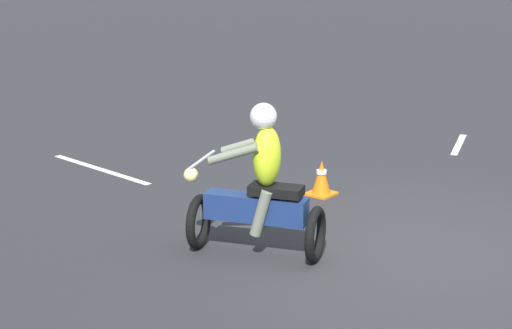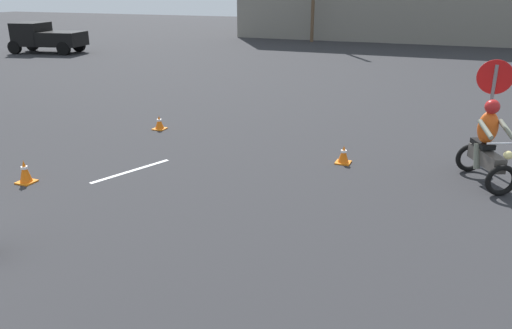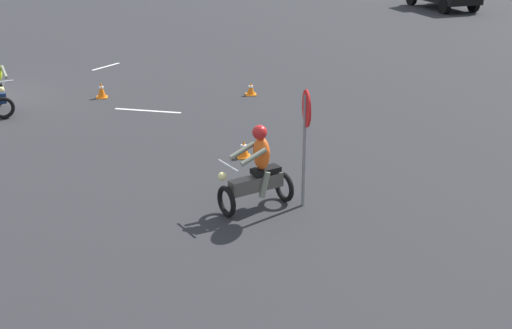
% 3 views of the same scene
% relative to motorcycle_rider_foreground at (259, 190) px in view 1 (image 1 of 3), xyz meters
% --- Properties ---
extents(ground_plane, '(120.00, 120.00, 0.00)m').
position_rel_motorcycle_rider_foreground_xyz_m(ground_plane, '(-1.29, -1.13, -0.73)').
color(ground_plane, '#28282B').
extents(motorcycle_rider_foreground, '(1.55, 1.07, 1.66)m').
position_rel_motorcycle_rider_foreground_xyz_m(motorcycle_rider_foreground, '(0.00, 0.00, 0.00)').
color(motorcycle_rider_foreground, black).
rests_on(motorcycle_rider_foreground, ground).
extents(traffic_cone_far_right, '(0.32, 0.32, 0.45)m').
position_rel_motorcycle_rider_foreground_xyz_m(traffic_cone_far_right, '(0.68, -2.13, -0.51)').
color(traffic_cone_far_right, orange).
rests_on(traffic_cone_far_right, ground).
extents(lane_stripe_e, '(2.03, 0.28, 0.01)m').
position_rel_motorcycle_rider_foreground_xyz_m(lane_stripe_e, '(3.71, -1.18, -0.72)').
color(lane_stripe_e, silver).
rests_on(lane_stripe_e, ground).
extents(lane_stripe_s, '(0.54, 1.20, 0.01)m').
position_rel_motorcycle_rider_foreground_xyz_m(lane_stripe_s, '(0.47, -5.45, -0.72)').
color(lane_stripe_s, silver).
rests_on(lane_stripe_s, ground).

